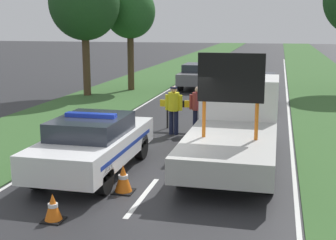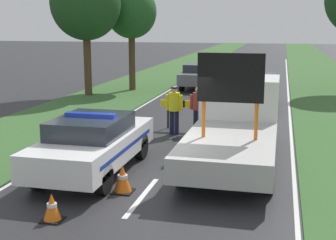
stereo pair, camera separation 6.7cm
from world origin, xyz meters
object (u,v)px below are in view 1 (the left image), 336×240
police_officer (174,106)px  traffic_cone_near_truck (123,134)px  roadside_tree_near_right (130,13)px  queued_car_suv_grey (199,75)px  roadside_tree_mid_left (84,4)px  traffic_cone_behind_barrier (53,207)px  traffic_cone_lane_edge (123,179)px  work_truck (236,121)px  queued_car_van_white (257,90)px  road_barrier (197,106)px  traffic_cone_centre_front (248,123)px  police_car (94,143)px  pedestrian_civilian (198,106)px  traffic_cone_near_police (261,127)px

police_officer → traffic_cone_near_truck: bearing=40.6°
police_officer → roadside_tree_near_right: bearing=-77.9°
queued_car_suv_grey → roadside_tree_mid_left: bearing=39.0°
roadside_tree_mid_left → traffic_cone_behind_barrier: bearing=-69.4°
traffic_cone_lane_edge → queued_car_suv_grey: (-1.26, 17.54, 0.45)m
traffic_cone_near_truck → work_truck: bearing=-10.1°
work_truck → police_officer: (-2.34, 2.36, -0.06)m
queued_car_van_white → roadside_tree_near_right: roadside_tree_near_right is taller
road_barrier → roadside_tree_mid_left: size_ratio=0.41×
queued_car_van_white → traffic_cone_centre_front: bearing=89.0°
work_truck → queued_car_suv_grey: work_truck is taller
traffic_cone_near_truck → police_car: bearing=-86.3°
queued_car_van_white → queued_car_suv_grey: 6.79m
pedestrian_civilian → traffic_cone_behind_barrier: bearing=-115.8°
traffic_cone_near_truck → traffic_cone_behind_barrier: (0.56, -5.88, -0.05)m
work_truck → traffic_cone_behind_barrier: size_ratio=11.24×
work_truck → traffic_cone_centre_front: 3.83m
police_officer → roadside_tree_near_right: size_ratio=0.28×
roadside_tree_near_right → work_truck: bearing=-60.2°
queued_car_van_white → roadside_tree_near_right: bearing=-28.6°
work_truck → traffic_cone_near_truck: size_ratio=9.47×
queued_car_van_white → roadside_tree_mid_left: size_ratio=0.61×
police_car → roadside_tree_near_right: 15.41m
work_truck → traffic_cone_lane_edge: size_ratio=9.71×
traffic_cone_centre_front → traffic_cone_behind_barrier: 9.51m
work_truck → queued_car_van_white: 8.39m
pedestrian_civilian → traffic_cone_near_police: (2.19, -0.09, -0.63)m
traffic_cone_behind_barrier → roadside_tree_mid_left: bearing=110.6°
pedestrian_civilian → roadside_tree_mid_left: (-7.12, 7.07, 3.79)m
queued_car_van_white → queued_car_suv_grey: size_ratio=0.91×
traffic_cone_near_police → traffic_cone_near_truck: size_ratio=1.01×
traffic_cone_near_truck → queued_car_suv_grey: size_ratio=0.15×
traffic_cone_behind_barrier → pedestrian_civilian: bearing=79.8°
police_car → police_officer: bearing=72.6°
work_truck → traffic_cone_near_police: work_truck is taller
police_car → work_truck: bearing=28.8°
police_car → traffic_cone_lane_edge: police_car is taller
queued_car_van_white → police_car: bearing=71.3°
pedestrian_civilian → roadside_tree_near_right: size_ratio=0.28×
queued_car_van_white → road_barrier: bearing=70.1°
traffic_cone_near_truck → road_barrier: bearing=53.8°
traffic_cone_behind_barrier → traffic_cone_near_truck: bearing=95.4°
traffic_cone_lane_edge → roadside_tree_near_right: (-4.85, 15.76, 4.02)m
traffic_cone_centre_front → traffic_cone_behind_barrier: size_ratio=0.88×
traffic_cone_centre_front → police_officer: bearing=-150.2°
police_officer → queued_car_van_white: 6.53m
traffic_cone_lane_edge → roadside_tree_mid_left: 15.44m
police_officer → pedestrian_civilian: bearing=-162.8°
road_barrier → queued_car_suv_grey: queued_car_suv_grey is taller
queued_car_suv_grey → roadside_tree_mid_left: (-5.23, -4.24, 3.98)m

